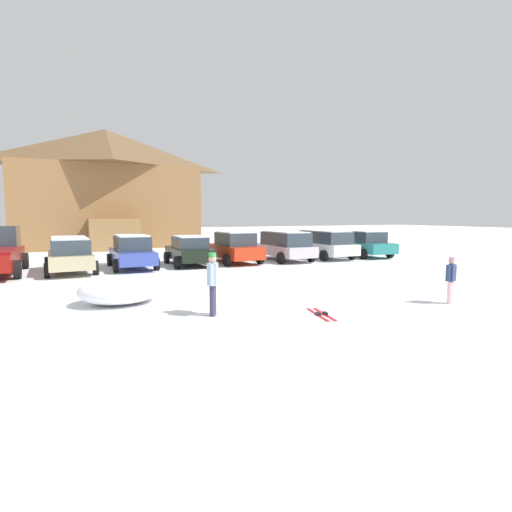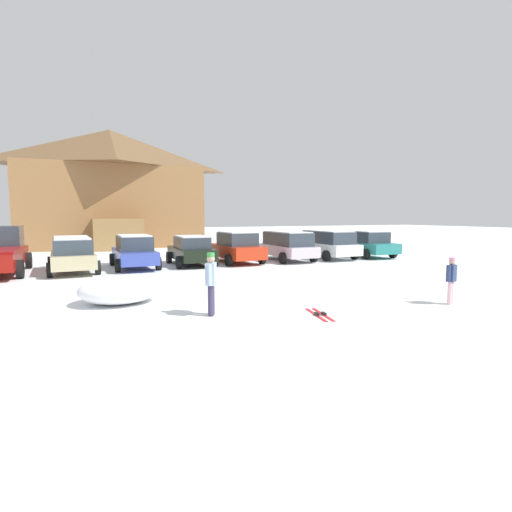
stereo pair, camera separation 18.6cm
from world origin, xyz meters
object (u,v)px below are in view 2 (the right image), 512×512
parked_beige_suv (72,253)px  parked_silver_wagon (287,245)px  parked_blue_hatchback (134,251)px  parked_white_suv (327,243)px  parked_teal_hatchback (366,244)px  skier_adult_in_blue_parka (211,280)px  ski_lodge (111,188)px  parked_black_sedan (191,250)px  parked_red_sedan (236,247)px  skier_teen_in_navy_coat (451,278)px  plowed_snow_pile (120,290)px  pair_of_skis (320,314)px

parked_beige_suv → parked_silver_wagon: (11.44, -0.01, 0.04)m
parked_blue_hatchback → parked_white_suv: size_ratio=0.95×
parked_teal_hatchback → skier_adult_in_blue_parka: 17.30m
ski_lodge → parked_black_sedan: 16.60m
ski_lodge → parked_red_sedan: (5.17, -15.82, -4.13)m
skier_adult_in_blue_parka → parked_red_sedan: bearing=65.1°
parked_beige_suv → skier_adult_in_blue_parka: 11.02m
skier_teen_in_navy_coat → parked_blue_hatchback: bearing=120.6°
ski_lodge → parked_blue_hatchback: (-0.34, -15.75, -4.16)m
parked_white_suv → skier_teen_in_navy_coat: size_ratio=3.44×
parked_red_sedan → parked_black_sedan: bearing=-179.5°
parked_teal_hatchback → skier_teen_in_navy_coat: 13.95m
parked_white_suv → plowed_snow_pile: size_ratio=2.02×
parked_beige_suv → parked_white_suv: (14.33, 0.11, 0.04)m
parked_red_sedan → plowed_snow_pile: parked_red_sedan is taller
parked_beige_suv → plowed_snow_pile: bearing=-80.8°
skier_adult_in_blue_parka → parked_beige_suv: bearing=107.7°
parked_white_suv → skier_adult_in_blue_parka: bearing=-136.0°
plowed_snow_pile → parked_beige_suv: bearing=99.2°
parked_teal_hatchback → skier_adult_in_blue_parka: bearing=-143.0°
parked_black_sedan → parked_silver_wagon: size_ratio=0.91×
parked_black_sedan → parked_teal_hatchback: bearing=-1.6°
parked_black_sedan → parked_silver_wagon: parked_silver_wagon is taller
ski_lodge → parked_black_sedan: bearing=-80.7°
ski_lodge → parked_white_suv: size_ratio=3.05×
parked_blue_hatchback → pair_of_skis: parked_blue_hatchback is taller
parked_black_sedan → parked_teal_hatchback: size_ratio=0.86×
parked_white_suv → parked_teal_hatchback: (2.84, -0.21, -0.09)m
ski_lodge → parked_silver_wagon: 18.53m
parked_black_sedan → pair_of_skis: 11.94m
ski_lodge → skier_adult_in_blue_parka: (0.18, -26.57, -4.06)m
ski_lodge → parked_black_sedan: (2.59, -15.84, -4.20)m
parked_blue_hatchback → parked_red_sedan: 5.51m
skier_teen_in_navy_coat → parked_teal_hatchback: bearing=60.2°
parked_beige_suv → plowed_snow_pile: (1.29, -7.97, -0.47)m
parked_white_suv → parked_teal_hatchback: bearing=-4.2°
parked_teal_hatchback → parked_red_sedan: bearing=177.7°
parked_beige_suv → parked_silver_wagon: 11.44m
parked_white_suv → skier_teen_in_navy_coat: bearing=-108.4°
parked_red_sedan → parked_white_suv: bearing=-1.3°
parked_blue_hatchback → parked_silver_wagon: (8.61, -0.32, 0.09)m
parked_beige_suv → parked_blue_hatchback: bearing=6.3°
ski_lodge → parked_silver_wagon: bearing=-62.8°
parked_red_sedan → skier_adult_in_blue_parka: bearing=-114.9°
skier_teen_in_navy_coat → skier_adult_in_blue_parka: size_ratio=0.84×
plowed_snow_pile → parked_white_suv: bearing=31.8°
parked_silver_wagon → ski_lodge: bearing=117.2°
parked_red_sedan → plowed_snow_pile: 10.83m
parked_beige_suv → pair_of_skis: parked_beige_suv is taller
parked_teal_hatchback → pair_of_skis: 16.14m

